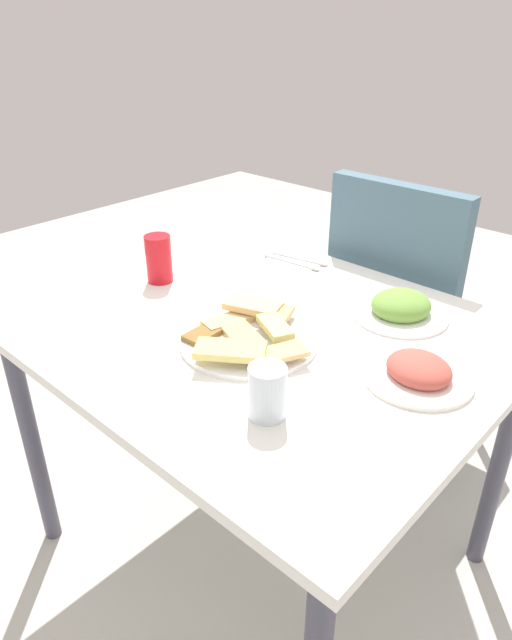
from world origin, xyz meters
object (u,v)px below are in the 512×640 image
dining_table (261,356)px  spoon (299,258)px  pide_platter (248,336)px  paper_napkin (295,261)px  soda_can (159,259)px  salad_plate_greens (401,308)px  fork (291,262)px  dining_chair (404,306)px  drinking_glass (267,392)px  salad_plate_rice (418,372)px

dining_table → spoon: bearing=116.4°
pide_platter → paper_napkin: bearing=116.7°
soda_can → spoon: (0.18, 0.35, -0.06)m
salad_plate_greens → soda_can: (-0.56, -0.25, 0.04)m
paper_napkin → fork: (0.00, -0.02, 0.00)m
dining_chair → spoon: dining_chair is taller
soda_can → salad_plate_greens: bearing=24.1°
dining_chair → soda_can: bearing=-121.7°
soda_can → pide_platter: bearing=-10.9°
soda_can → drinking_glass: (0.57, -0.23, -0.01)m
salad_plate_rice → drinking_glass: (-0.14, -0.27, 0.03)m
dining_chair → drinking_glass: dining_chair is taller
dining_table → drinking_glass: (0.22, -0.23, 0.13)m
salad_plate_greens → paper_napkin: size_ratio=1.49×
dining_chair → paper_napkin: dining_chair is taller
pide_platter → paper_napkin: (-0.21, 0.41, -0.01)m
drinking_glass → spoon: (-0.40, 0.58, -0.04)m
pide_platter → spoon: size_ratio=1.77×
dining_table → salad_plate_greens: salad_plate_greens is taller
salad_plate_greens → drinking_glass: 0.48m
salad_plate_rice → fork: salad_plate_rice is taller
salad_plate_greens → salad_plate_rice: size_ratio=1.04×
drinking_glass → pide_platter: bearing=141.2°
dining_chair → soda_can: 0.76m
drinking_glass → fork: 0.68m
dining_table → dining_chair: (0.03, 0.62, -0.09)m
paper_napkin → fork: 0.02m
salad_plate_greens → paper_napkin: (-0.38, 0.09, -0.02)m
drinking_glass → soda_can: bearing=158.3°
fork → drinking_glass: bearing=-59.9°
paper_napkin → drinking_glass: bearing=-54.7°
dining_chair → salad_plate_greens: bearing=-64.5°
salad_plate_rice → salad_plate_greens: bearing=127.7°
dining_chair → salad_plate_rice: (0.33, -0.57, 0.19)m
dining_chair → pide_platter: size_ratio=3.09×
dining_chair → paper_napkin: (-0.20, -0.28, 0.18)m
drinking_glass → spoon: 0.71m
dining_table → dining_chair: dining_chair is taller
pide_platter → salad_plate_greens: bearing=61.6°
salad_plate_greens → salad_plate_rice: (0.16, -0.20, -0.00)m
drinking_glass → fork: (-0.40, 0.55, -0.04)m
paper_napkin → spoon: (0.00, 0.02, 0.00)m
drinking_glass → dining_chair: bearing=103.0°
pide_platter → fork: bearing=117.8°
salad_plate_rice → soda_can: 0.71m
dining_chair → spoon: (-0.20, -0.26, 0.18)m
dining_table → paper_napkin: 0.39m
dining_chair → salad_plate_rice: dining_chair is taller
dining_table → drinking_glass: bearing=-45.6°
dining_table → spoon: size_ratio=6.10×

